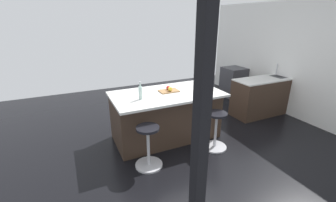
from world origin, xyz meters
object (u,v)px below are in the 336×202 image
(apple_yellow, at_px, (170,89))
(water_bottle, at_px, (140,92))
(cutting_board, at_px, (169,91))
(apple_red, at_px, (168,88))
(oven_range, at_px, (233,82))
(kitchen_island, at_px, (166,115))
(stool_by_window, at_px, (216,132))
(stool_middle, at_px, (148,148))

(apple_yellow, bearing_deg, water_bottle, 12.31)
(cutting_board, relative_size, apple_yellow, 4.26)
(apple_red, bearing_deg, water_bottle, 20.43)
(oven_range, bearing_deg, cutting_board, 26.81)
(apple_yellow, xyz_separation_m, apple_red, (-0.01, -0.10, -0.01))
(kitchen_island, bearing_deg, apple_yellow, 162.15)
(oven_range, xyz_separation_m, stool_by_window, (2.25, 2.19, -0.11))
(kitchen_island, relative_size, cutting_board, 5.65)
(kitchen_island, bearing_deg, oven_range, -153.39)
(stool_middle, bearing_deg, cutting_board, -132.94)
(apple_red, height_order, water_bottle, water_bottle)
(apple_yellow, bearing_deg, cutting_board, -87.00)
(apple_yellow, distance_m, apple_red, 0.10)
(kitchen_island, distance_m, cutting_board, 0.48)
(oven_range, xyz_separation_m, kitchen_island, (2.89, 1.45, 0.04))
(oven_range, distance_m, kitchen_island, 3.23)
(oven_range, distance_m, apple_red, 3.17)
(stool_by_window, xyz_separation_m, apple_red, (0.56, -0.82, 0.67))
(stool_middle, height_order, water_bottle, water_bottle)
(cutting_board, relative_size, apple_red, 4.87)
(stool_by_window, distance_m, stool_middle, 1.28)
(stool_by_window, relative_size, stool_middle, 1.00)
(kitchen_island, xyz_separation_m, cutting_board, (-0.07, -0.03, 0.47))
(kitchen_island, distance_m, apple_yellow, 0.53)
(stool_by_window, distance_m, apple_yellow, 1.14)
(cutting_board, xyz_separation_m, apple_red, (-0.01, -0.05, 0.05))
(stool_middle, bearing_deg, oven_range, -148.17)
(kitchen_island, height_order, cutting_board, cutting_board)
(cutting_board, distance_m, water_bottle, 0.66)
(kitchen_island, distance_m, stool_middle, 0.99)
(stool_middle, relative_size, cutting_board, 1.93)
(kitchen_island, distance_m, stool_by_window, 0.99)
(water_bottle, bearing_deg, oven_range, -154.90)
(stool_by_window, bearing_deg, water_bottle, -26.20)
(cutting_board, xyz_separation_m, water_bottle, (0.62, 0.19, 0.11))
(oven_range, bearing_deg, water_bottle, 25.10)
(oven_range, height_order, water_bottle, water_bottle)
(stool_middle, xyz_separation_m, apple_yellow, (-0.72, -0.72, 0.67))
(kitchen_island, xyz_separation_m, apple_yellow, (-0.08, 0.02, 0.53))
(cutting_board, bearing_deg, kitchen_island, 18.77)
(oven_range, xyz_separation_m, apple_yellow, (2.81, 1.47, 0.57))
(stool_middle, bearing_deg, apple_yellow, -134.98)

